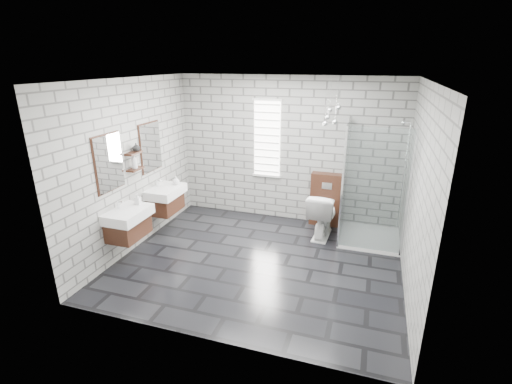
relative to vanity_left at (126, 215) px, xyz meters
The scene contains 20 objects.
floor 2.13m from the vanity_left, 16.53° to the left, with size 4.20×3.60×0.02m, color black.
ceiling 2.79m from the vanity_left, 16.53° to the left, with size 4.20×3.60×0.02m, color white.
wall_back 3.10m from the vanity_left, 51.24° to the left, with size 4.20×0.02×2.70m, color #9A9A95.
wall_front 2.35m from the vanity_left, 33.12° to the right, with size 4.20×0.02×2.70m, color #9A9A95.
wall_left 0.84m from the vanity_left, 109.72° to the left, with size 0.02×3.60×2.70m, color #9A9A95.
wall_right 4.10m from the vanity_left, ahead, with size 0.02×3.60×2.70m, color #9A9A95.
vanity_left is the anchor object (origin of this frame).
vanity_right 1.07m from the vanity_left, 90.00° to the left, with size 0.47×0.70×1.57m.
shelf_lower 0.77m from the vanity_left, 103.39° to the left, with size 0.14×0.30×0.03m, color #3D1F12.
shelf_upper 0.98m from the vanity_left, 103.39° to the left, with size 0.14×0.30×0.03m, color #3D1F12.
window 2.90m from the vanity_left, 57.30° to the left, with size 0.56×0.05×1.48m.
cistern_panel 3.53m from the vanity_left, 40.06° to the left, with size 0.60×0.20×1.00m, color #3D1F12.
flush_plate 3.45m from the vanity_left, 38.73° to the left, with size 0.18×0.01×0.12m, color silver.
shower_enclosure 3.84m from the vanity_left, 27.16° to the left, with size 1.00×1.00×2.03m.
pendant_cluster 3.59m from the vanity_left, 35.47° to the left, with size 0.27×0.25×0.77m.
toilet 3.24m from the vanity_left, 33.17° to the left, with size 0.45×0.79×0.81m, color white.
soap_bottle_a 0.31m from the vanity_left, 75.31° to the left, with size 0.08×0.08×0.17m, color #B2B2B2.
soap_bottle_b 1.29m from the vanity_left, 83.47° to the left, with size 0.12×0.12×0.16m, color #B2B2B2.
soap_bottle_c 0.86m from the vanity_left, 102.87° to the left, with size 0.09×0.09×0.23m, color #B2B2B2.
vase 1.08m from the vanity_left, 100.96° to the left, with size 0.12×0.12×0.13m, color #B2B2B2.
Camera 1 is at (1.50, -4.82, 2.94)m, focal length 26.00 mm.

